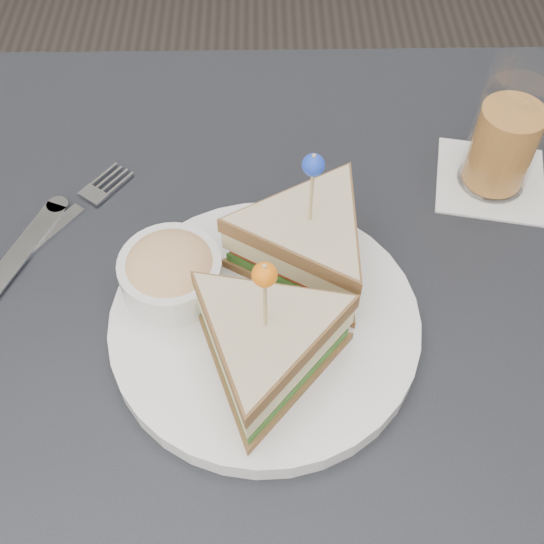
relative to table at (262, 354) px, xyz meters
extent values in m
plane|color=#3F3833|center=(0.00, 0.00, -0.67)|extent=(3.50, 3.50, 0.00)
cube|color=black|center=(0.00, 0.00, 0.06)|extent=(0.80, 0.80, 0.03)
cylinder|color=black|center=(-0.35, 0.35, -0.31)|extent=(0.04, 0.04, 0.72)
cylinder|color=black|center=(0.35, 0.35, -0.31)|extent=(0.04, 0.04, 0.72)
cylinder|color=white|center=(0.00, -0.02, 0.08)|extent=(0.35, 0.35, 0.02)
cylinder|color=white|center=(0.00, -0.02, 0.09)|extent=(0.35, 0.35, 0.01)
cylinder|color=tan|center=(0.00, -0.07, 0.20)|extent=(0.00, 0.00, 0.09)
sphere|color=orange|center=(0.00, -0.07, 0.23)|extent=(0.02, 0.02, 0.02)
cylinder|color=tan|center=(0.04, 0.04, 0.20)|extent=(0.00, 0.00, 0.09)
sphere|color=#1A3AC3|center=(0.04, 0.04, 0.23)|extent=(0.02, 0.02, 0.02)
cylinder|color=white|center=(-0.08, 0.02, 0.11)|extent=(0.12, 0.12, 0.04)
ellipsoid|color=#E0B772|center=(-0.08, 0.02, 0.13)|extent=(0.10, 0.10, 0.04)
cube|color=silver|center=(-0.22, 0.08, 0.08)|extent=(0.09, 0.11, 0.00)
cube|color=silver|center=(-0.18, 0.15, 0.08)|extent=(0.03, 0.03, 0.00)
cube|color=silver|center=(-0.23, 0.08, 0.08)|extent=(0.07, 0.12, 0.00)
cylinder|color=silver|center=(-0.21, 0.13, 0.08)|extent=(0.03, 0.03, 0.00)
cube|color=white|center=(0.25, 0.16, 0.08)|extent=(0.13, 0.13, 0.00)
cylinder|color=#C27B36|center=(0.25, 0.16, 0.13)|extent=(0.08, 0.08, 0.09)
cylinder|color=white|center=(0.25, 0.16, 0.15)|extent=(0.08, 0.08, 0.14)
cube|color=white|center=(0.26, 0.17, 0.17)|extent=(0.02, 0.02, 0.02)
cube|color=white|center=(0.23, 0.16, 0.16)|extent=(0.02, 0.02, 0.02)
camera|label=1|loc=(0.00, -0.34, 0.61)|focal=45.00mm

